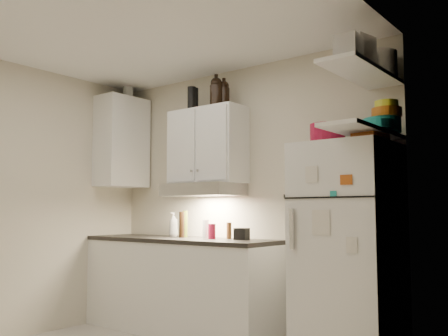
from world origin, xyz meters
The scene contains 35 objects.
ceiling centered at (0.00, 0.00, 2.61)m, with size 3.20×3.00×0.02m, color white.
back_wall centered at (0.00, 1.51, 1.30)m, with size 3.20×0.02×2.60m, color beige.
left_wall centered at (-1.61, 0.00, 1.30)m, with size 0.02×3.00×2.60m, color beige.
right_wall centered at (1.61, 0.00, 1.30)m, with size 0.02×3.00×2.60m, color beige.
base_cabinet centered at (-0.55, 1.20, 0.44)m, with size 2.10×0.60×0.88m, color white.
countertop centered at (-0.55, 1.20, 0.90)m, with size 2.10×0.62×0.04m, color black.
upper_cabinet centered at (-0.30, 1.33, 1.83)m, with size 0.80×0.33×0.75m, color white.
side_cabinet centered at (-1.44, 1.20, 1.95)m, with size 0.33×0.55×1.00m, color white.
range_hood centered at (-0.30, 1.27, 1.39)m, with size 0.76×0.46×0.12m, color silver.
fridge centered at (1.25, 1.16, 0.85)m, with size 0.70×0.68×1.70m, color white.
shelf_hi centered at (1.45, 1.02, 2.20)m, with size 0.30×0.95×0.03m, color white.
shelf_lo centered at (1.45, 1.02, 1.76)m, with size 0.30×0.95×0.03m, color white.
knife_strip centered at (0.70, 1.49, 1.32)m, with size 0.42×0.02×0.03m, color black.
dutch_oven centered at (1.13, 1.08, 1.78)m, with size 0.27×0.27×0.16m, color #A61336.
book_stack centered at (1.48, 1.06, 1.74)m, with size 0.19×0.23×0.08m, color #C15618.
spice_jar centered at (1.33, 1.08, 1.76)m, with size 0.07×0.07×0.11m, color silver.
stock_pot centered at (1.46, 1.33, 2.32)m, with size 0.29×0.29×0.21m, color silver.
tin_a centered at (1.44, 0.94, 2.33)m, with size 0.22×0.20×0.22m, color #AAAAAD.
tin_b centered at (1.50, 0.68, 2.29)m, with size 0.16×0.16×0.16m, color #AAAAAD.
bowl_teal centered at (1.50, 1.26, 1.83)m, with size 0.28×0.28×0.11m, color teal.
bowl_orange centered at (1.55, 1.23, 1.92)m, with size 0.22×0.22×0.07m, color #CA6113.
bowl_yellow centered at (1.55, 1.23, 1.98)m, with size 0.17×0.17×0.06m, color yellow.
plates centered at (1.52, 1.08, 1.81)m, with size 0.26×0.26×0.06m, color teal.
growler_a centered at (-0.13, 1.26, 2.34)m, with size 0.12×0.12×0.29m, color black, non-canonical shape.
growler_b centered at (-0.09, 1.33, 2.33)m, with size 0.11×0.11×0.26m, color black, non-canonical shape.
thermos_a centered at (-0.47, 1.29, 2.32)m, with size 0.08×0.08×0.25m, color black.
thermos_b centered at (-0.47, 1.32, 2.32)m, with size 0.08×0.08×0.24m, color black.
side_jar centered at (-1.45, 1.29, 2.53)m, with size 0.12×0.12×0.15m, color silver.
soap_bottle centered at (-0.77, 1.35, 1.06)m, with size 0.11×0.11×0.28m, color white.
pepper_mill centered at (-0.04, 1.35, 1.00)m, with size 0.05×0.05×0.16m, color brown.
oil_bottle centered at (-0.58, 1.32, 1.05)m, with size 0.05×0.05×0.27m, color #505F17.
vinegar_bottle centered at (-0.55, 1.24, 1.05)m, with size 0.05×0.05×0.26m, color black.
clear_bottle centered at (-0.26, 1.27, 1.01)m, with size 0.06×0.06×0.18m, color silver.
red_jar centered at (-0.16, 1.24, 0.99)m, with size 0.07×0.07×0.14m, color #A61336.
caddy centered at (0.15, 1.30, 0.97)m, with size 0.13×0.09×0.11m, color black.
Camera 1 is at (2.87, -2.44, 1.18)m, focal length 40.00 mm.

